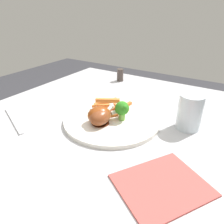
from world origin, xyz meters
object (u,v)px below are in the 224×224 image
(dinner_plate, at_px, (112,120))
(carrot_fries_pile, at_px, (111,106))
(water_glass, at_px, (190,112))
(broccoli_floret_front, at_px, (122,109))
(chicken_drumstick_near, at_px, (101,115))
(fork, at_px, (14,120))
(chicken_drumstick_far, at_px, (101,116))
(dining_table, at_px, (97,153))
(pepper_shaker, at_px, (120,75))

(dinner_plate, relative_size, carrot_fries_pile, 1.92)
(water_glass, bearing_deg, broccoli_floret_front, -65.88)
(chicken_drumstick_near, distance_m, fork, 0.27)
(chicken_drumstick_near, height_order, chicken_drumstick_far, chicken_drumstick_near)
(water_glass, bearing_deg, chicken_drumstick_near, -60.57)
(dining_table, bearing_deg, fork, -59.87)
(carrot_fries_pile, bearing_deg, chicken_drumstick_far, 14.91)
(chicken_drumstick_near, bearing_deg, broccoli_floret_front, 135.81)
(water_glass, distance_m, pepper_shaker, 0.46)
(dining_table, bearing_deg, broccoli_floret_front, 119.79)
(dinner_plate, xyz_separation_m, carrot_fries_pile, (-0.05, -0.03, 0.02))
(pepper_shaker, bearing_deg, broccoli_floret_front, 30.92)
(dining_table, distance_m, carrot_fries_pile, 0.16)
(broccoli_floret_front, xyz_separation_m, fork, (0.17, -0.29, -0.05))
(dinner_plate, bearing_deg, water_glass, 112.42)
(dining_table, bearing_deg, pepper_shaker, -160.11)
(carrot_fries_pile, distance_m, chicken_drumstick_near, 0.09)
(broccoli_floret_front, distance_m, carrot_fries_pile, 0.08)
(chicken_drumstick_near, bearing_deg, fork, -63.57)
(chicken_drumstick_near, bearing_deg, dinner_plate, 160.25)
(broccoli_floret_front, xyz_separation_m, water_glass, (-0.08, 0.17, 0.00))
(chicken_drumstick_far, bearing_deg, pepper_shaker, -157.25)
(dining_table, distance_m, broccoli_floret_front, 0.18)
(broccoli_floret_front, distance_m, chicken_drumstick_far, 0.07)
(dining_table, relative_size, broccoli_floret_front, 16.61)
(broccoli_floret_front, bearing_deg, dining_table, -60.21)
(carrot_fries_pile, relative_size, pepper_shaker, 2.69)
(broccoli_floret_front, relative_size, carrot_fries_pile, 0.39)
(dining_table, height_order, broccoli_floret_front, broccoli_floret_front)
(dining_table, distance_m, pepper_shaker, 0.43)
(carrot_fries_pile, relative_size, chicken_drumstick_far, 1.19)
(broccoli_floret_front, relative_size, chicken_drumstick_near, 0.48)
(broccoli_floret_front, height_order, carrot_fries_pile, broccoli_floret_front)
(dinner_plate, xyz_separation_m, fork, (0.16, -0.26, -0.00))
(chicken_drumstick_near, relative_size, water_glass, 1.21)
(carrot_fries_pile, height_order, chicken_drumstick_near, chicken_drumstick_near)
(chicken_drumstick_far, bearing_deg, water_glass, 120.45)
(chicken_drumstick_near, bearing_deg, dining_table, -106.26)
(dinner_plate, distance_m, pepper_shaker, 0.39)
(dinner_plate, height_order, chicken_drumstick_near, chicken_drumstick_near)
(dinner_plate, height_order, fork, dinner_plate)
(dining_table, distance_m, water_glass, 0.32)
(broccoli_floret_front, distance_m, fork, 0.33)
(broccoli_floret_front, distance_m, pepper_shaker, 0.40)
(chicken_drumstick_near, xyz_separation_m, fork, (0.12, -0.24, -0.03))
(water_glass, bearing_deg, carrot_fries_pile, -80.77)
(dinner_plate, height_order, chicken_drumstick_far, chicken_drumstick_far)
(broccoli_floret_front, distance_m, chicken_drumstick_near, 0.06)
(dinner_plate, bearing_deg, pepper_shaker, -153.33)
(chicken_drumstick_far, distance_m, water_glass, 0.25)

